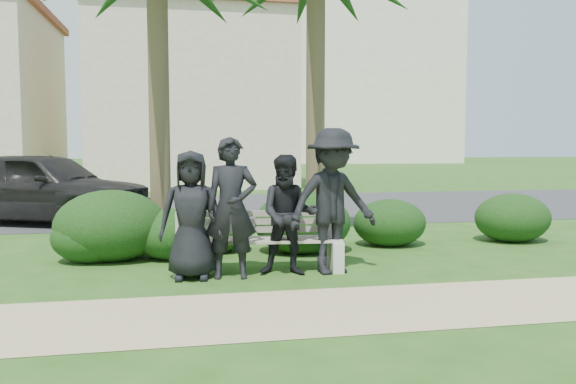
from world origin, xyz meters
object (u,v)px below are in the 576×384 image
Objects in this scene: man_a at (191,215)px; man_d at (333,201)px; man_b at (231,208)px; man_c at (288,215)px; park_bench at (258,245)px; car_a at (43,187)px.

man_a is 1.79m from man_d.
man_c is (0.72, 0.03, -0.11)m from man_b.
man_a reaches higher than park_bench.
man_c reaches higher than park_bench.
man_d is 0.41× the size of car_a.
man_b is at bearing -124.91° from car_a.
man_d is 7.46m from car_a.
man_b reaches higher than man_a.
park_bench is 6.69m from car_a.
man_b is 1.30m from man_d.
car_a is (-3.00, 5.71, -0.01)m from man_a.
man_c is at bearing 167.72° from man_d.
man_d reaches higher than car_a.
man_d is at bearing 3.92° from man_a.
man_b reaches higher than park_bench.
man_b is 0.73m from man_c.
man_a is at bearing -158.35° from park_bench.
man_a reaches higher than man_c.
man_b is 1.14× the size of man_c.
park_bench is 0.48× the size of car_a.
man_c is at bearing -119.82° from car_a.
man_b reaches higher than car_a.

